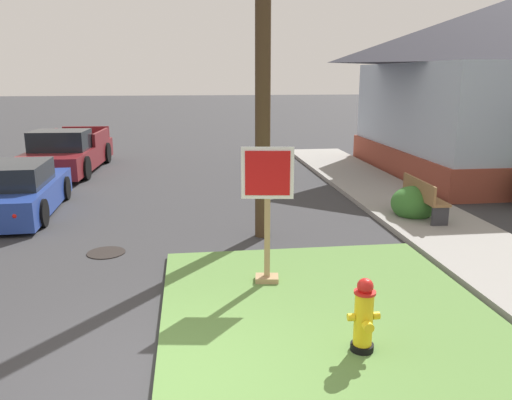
{
  "coord_description": "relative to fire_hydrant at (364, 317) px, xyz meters",
  "views": [
    {
      "loc": [
        0.39,
        -4.8,
        3.24
      ],
      "look_at": [
        1.51,
        3.72,
        1.11
      ],
      "focal_mm": 35.58,
      "sensor_mm": 36.0,
      "label": 1
    }
  ],
  "objects": [
    {
      "name": "pickup_truck_maroon",
      "position": [
        -6.1,
        12.7,
        0.11
      ],
      "size": [
        2.31,
        5.47,
        1.48
      ],
      "color": "maroon",
      "rests_on": "ground"
    },
    {
      "name": "manhole_cover",
      "position": [
        -3.55,
        4.07,
        -0.5
      ],
      "size": [
        0.7,
        0.7,
        0.02
      ],
      "primitive_type": "cylinder",
      "color": "black",
      "rests_on": "ground"
    },
    {
      "name": "street_bench",
      "position": [
        3.23,
        5.33,
        0.08
      ],
      "size": [
        0.45,
        1.69,
        0.85
      ],
      "color": "brown",
      "rests_on": "sidewalk_strip"
    },
    {
      "name": "grass_corner_patch",
      "position": [
        -0.13,
        1.27,
        -0.47
      ],
      "size": [
        4.54,
        4.77,
        0.08
      ],
      "primitive_type": "cube",
      "color": "#567F3D",
      "rests_on": "ground"
    },
    {
      "name": "ground_plane",
      "position": [
        -2.33,
        -0.37,
        -0.51
      ],
      "size": [
        160.0,
        160.0,
        0.0
      ],
      "primitive_type": "plane",
      "color": "#333335"
    },
    {
      "name": "stop_sign",
      "position": [
        -0.8,
        2.18,
        0.63
      ],
      "size": [
        0.78,
        0.33,
        2.13
      ],
      "color": "#A3845B",
      "rests_on": "grass_corner_patch"
    },
    {
      "name": "fire_hydrant",
      "position": [
        0.0,
        0.0,
        0.0
      ],
      "size": [
        0.38,
        0.34,
        0.9
      ],
      "color": "black",
      "rests_on": "grass_corner_patch"
    },
    {
      "name": "sidewalk_strip",
      "position": [
        3.34,
        6.22,
        -0.45
      ],
      "size": [
        2.2,
        19.8,
        0.12
      ],
      "primitive_type": "cube",
      "color": "gray",
      "rests_on": "ground"
    },
    {
      "name": "shrub_by_curb",
      "position": [
        3.07,
        5.44,
        -0.11
      ],
      "size": [
        1.02,
        1.02,
        0.79
      ],
      "primitive_type": "ellipsoid",
      "color": "#356E2C",
      "rests_on": "ground"
    },
    {
      "name": "parked_sedan_blue",
      "position": [
        -6.09,
        7.18,
        0.03
      ],
      "size": [
        2.01,
        4.16,
        1.25
      ],
      "color": "#233D93",
      "rests_on": "ground"
    }
  ]
}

